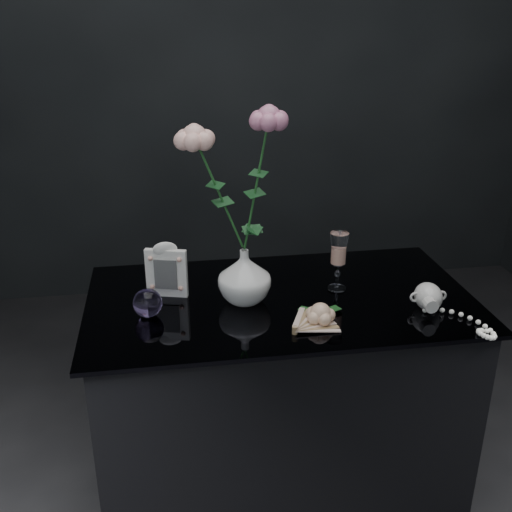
{
  "coord_description": "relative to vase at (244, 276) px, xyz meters",
  "views": [
    {
      "loc": [
        -0.3,
        -1.39,
        1.5
      ],
      "look_at": [
        -0.08,
        -0.03,
        0.92
      ],
      "focal_mm": 42.0,
      "sensor_mm": 36.0,
      "label": 1
    }
  ],
  "objects": [
    {
      "name": "roses",
      "position": [
        -0.02,
        -0.0,
        0.27
      ],
      "size": [
        0.26,
        0.11,
        0.42
      ],
      "color": "#FFB5A6",
      "rests_on": "vase"
    },
    {
      "name": "wine_glass",
      "position": [
        0.27,
        0.03,
        0.01
      ],
      "size": [
        0.06,
        0.06,
        0.17
      ],
      "primitive_type": null,
      "rotation": [
        0.0,
        0.0,
        0.27
      ],
      "color": "white",
      "rests_on": "table"
    },
    {
      "name": "paperweight",
      "position": [
        -0.26,
        -0.04,
        -0.04
      ],
      "size": [
        0.09,
        0.09,
        0.08
      ],
      "primitive_type": null,
      "rotation": [
        0.0,
        0.0,
        -0.26
      ],
      "color": "#9A7CCA",
      "rests_on": "table"
    },
    {
      "name": "table",
      "position": [
        0.1,
        0.01,
        -0.45
      ],
      "size": [
        1.05,
        0.58,
        0.76
      ],
      "color": "black",
      "rests_on": "ground"
    },
    {
      "name": "pearl_jar",
      "position": [
        0.47,
        -0.11,
        -0.04
      ],
      "size": [
        0.26,
        0.27,
        0.07
      ],
      "primitive_type": null,
      "rotation": [
        0.0,
        0.0,
        -0.04
      ],
      "color": "silver",
      "rests_on": "table"
    },
    {
      "name": "picture_frame",
      "position": [
        -0.2,
        0.07,
        0.0
      ],
      "size": [
        0.14,
        0.12,
        0.16
      ],
      "primitive_type": null,
      "rotation": [
        0.0,
        0.0,
        -0.27
      ],
      "color": "white",
      "rests_on": "table"
    },
    {
      "name": "paper_fan",
      "position": [
        0.1,
        -0.19,
        -0.06
      ],
      "size": [
        0.28,
        0.25,
        0.02
      ],
      "primitive_type": null,
      "rotation": [
        0.0,
        0.0,
        0.36
      ],
      "color": "beige",
      "rests_on": "table"
    },
    {
      "name": "loose_rose",
      "position": [
        0.17,
        -0.15,
        -0.05
      ],
      "size": [
        0.14,
        0.17,
        0.06
      ],
      "primitive_type": null,
      "rotation": [
        0.0,
        0.0,
        -0.07
      ],
      "color": "beige",
      "rests_on": "table"
    },
    {
      "name": "vase",
      "position": [
        0.0,
        0.0,
        0.0
      ],
      "size": [
        0.18,
        0.18,
        0.15
      ],
      "primitive_type": "imported",
      "rotation": [
        0.0,
        0.0,
        -0.29
      ],
      "color": "white",
      "rests_on": "table"
    }
  ]
}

